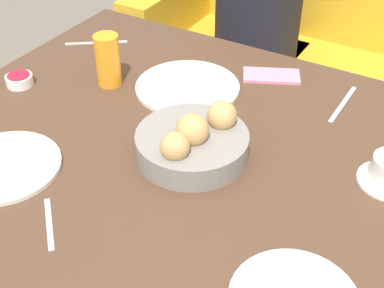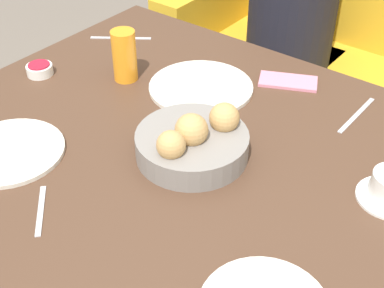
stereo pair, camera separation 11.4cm
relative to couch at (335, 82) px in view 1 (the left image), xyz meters
name	(u,v)px [view 1 (the left image)]	position (x,y,z in m)	size (l,w,h in m)	color
dining_table	(183,178)	(-0.04, -1.10, 0.30)	(1.24, 1.04, 0.70)	#4C3323
couch	(335,82)	(0.00, 0.00, 0.00)	(1.55, 0.70, 0.88)	gold
seated_person	(256,36)	(-0.29, -0.15, 0.20)	(0.32, 0.42, 1.20)	#23232D
bread_basket	(193,142)	(-0.01, -1.11, 0.42)	(0.24, 0.24, 0.11)	gray
plate_near_left	(4,166)	(-0.33, -1.35, 0.39)	(0.24, 0.24, 0.01)	silver
plate_far_center	(188,87)	(-0.16, -0.88, 0.39)	(0.27, 0.27, 0.01)	silver
juice_glass	(108,60)	(-0.35, -0.96, 0.45)	(0.06, 0.06, 0.14)	orange
jam_bowl_berry	(19,80)	(-0.55, -1.08, 0.40)	(0.07, 0.07, 0.03)	white
fork_silver	(343,104)	(0.21, -0.75, 0.39)	(0.01, 0.18, 0.00)	#B7B7BC
knife_silver	(96,43)	(-0.53, -0.80, 0.39)	(0.16, 0.12, 0.00)	#B7B7BC
spoon_coffee	(49,224)	(-0.14, -1.42, 0.39)	(0.11, 0.10, 0.00)	#B7B7BC
cell_phone	(271,76)	(0.00, -0.71, 0.39)	(0.17, 0.13, 0.01)	pink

